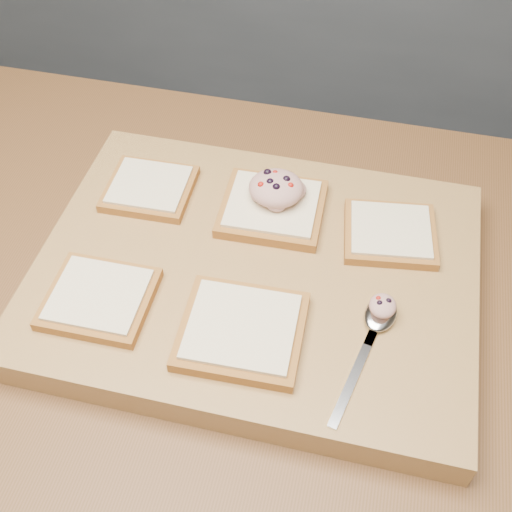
{
  "coord_description": "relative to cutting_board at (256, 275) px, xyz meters",
  "views": [
    {
      "loc": [
        0.07,
        -0.43,
        1.53
      ],
      "look_at": [
        -0.04,
        0.04,
        0.96
      ],
      "focal_mm": 45.0,
      "sensor_mm": 36.0,
      "label": 1
    }
  ],
  "objects": [
    {
      "name": "cutting_board",
      "position": [
        0.0,
        0.0,
        0.0
      ],
      "size": [
        0.52,
        0.39,
        0.04
      ],
      "primitive_type": "cube",
      "color": "tan",
      "rests_on": "island_counter"
    },
    {
      "name": "bread_near_center",
      "position": [
        0.01,
        -0.1,
        0.03
      ],
      "size": [
        0.14,
        0.12,
        0.02
      ],
      "color": "#A35E2A",
      "rests_on": "cutting_board"
    },
    {
      "name": "spoon",
      "position": [
        0.15,
        -0.05,
        0.03
      ],
      "size": [
        0.06,
        0.17,
        0.01
      ],
      "color": "silver",
      "rests_on": "cutting_board"
    },
    {
      "name": "bread_far_right",
      "position": [
        0.15,
        0.08,
        0.03
      ],
      "size": [
        0.12,
        0.11,
        0.02
      ],
      "color": "#A35E2A",
      "rests_on": "cutting_board"
    },
    {
      "name": "spoon_salad",
      "position": [
        0.15,
        -0.04,
        0.04
      ],
      "size": [
        0.03,
        0.03,
        0.02
      ],
      "color": "tan",
      "rests_on": "spoon"
    },
    {
      "name": "bread_far_left",
      "position": [
        -0.16,
        0.09,
        0.03
      ],
      "size": [
        0.11,
        0.1,
        0.02
      ],
      "color": "#A35E2A",
      "rests_on": "cutting_board"
    },
    {
      "name": "island_counter",
      "position": [
        0.04,
        -0.04,
        -0.47
      ],
      "size": [
        2.0,
        0.8,
        0.9
      ],
      "color": "slate",
      "rests_on": "ground"
    },
    {
      "name": "tuna_salad_dollop",
      "position": [
        0.0,
        0.1,
        0.05
      ],
      "size": [
        0.07,
        0.07,
        0.03
      ],
      "color": "tan",
      "rests_on": "bread_far_center"
    },
    {
      "name": "back_counter",
      "position": [
        0.04,
        1.39,
        -0.45
      ],
      "size": [
        3.6,
        0.62,
        0.94
      ],
      "color": "slate",
      "rests_on": "ground"
    },
    {
      "name": "bread_far_center",
      "position": [
        0.0,
        0.09,
        0.03
      ],
      "size": [
        0.13,
        0.12,
        0.02
      ],
      "color": "#A35E2A",
      "rests_on": "cutting_board"
    },
    {
      "name": "bread_near_left",
      "position": [
        -0.16,
        -0.09,
        0.03
      ],
      "size": [
        0.12,
        0.11,
        0.02
      ],
      "color": "#A35E2A",
      "rests_on": "cutting_board"
    }
  ]
}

